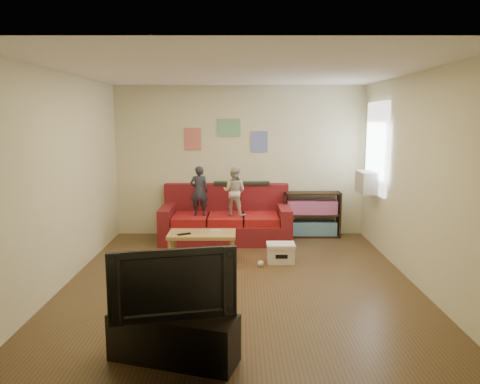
{
  "coord_description": "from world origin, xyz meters",
  "views": [
    {
      "loc": [
        -0.01,
        -5.96,
        2.11
      ],
      "look_at": [
        0.0,
        0.8,
        1.05
      ],
      "focal_mm": 35.0,
      "sensor_mm": 36.0,
      "label": 1
    }
  ],
  "objects_px": {
    "coffee_table": "(202,237)",
    "bookshelf": "(311,217)",
    "child_b": "(234,191)",
    "child_a": "(199,191)",
    "file_box": "(281,253)",
    "television": "(172,281)",
    "tv_stand": "(174,338)",
    "sofa": "(226,221)"
  },
  "relations": [
    {
      "from": "child_a",
      "to": "file_box",
      "type": "relative_size",
      "value": 2.07
    },
    {
      "from": "bookshelf",
      "to": "coffee_table",
      "type": "bearing_deg",
      "value": -140.44
    },
    {
      "from": "child_b",
      "to": "tv_stand",
      "type": "relative_size",
      "value": 0.74
    },
    {
      "from": "child_b",
      "to": "bookshelf",
      "type": "height_order",
      "value": "child_b"
    },
    {
      "from": "coffee_table",
      "to": "television",
      "type": "height_order",
      "value": "television"
    },
    {
      "from": "sofa",
      "to": "coffee_table",
      "type": "xyz_separation_m",
      "value": [
        -0.32,
        -1.31,
        0.05
      ]
    },
    {
      "from": "bookshelf",
      "to": "file_box",
      "type": "relative_size",
      "value": 2.46
    },
    {
      "from": "sofa",
      "to": "coffee_table",
      "type": "distance_m",
      "value": 1.35
    },
    {
      "from": "sofa",
      "to": "child_b",
      "type": "relative_size",
      "value": 2.68
    },
    {
      "from": "child_b",
      "to": "bookshelf",
      "type": "bearing_deg",
      "value": -145.02
    },
    {
      "from": "child_b",
      "to": "television",
      "type": "bearing_deg",
      "value": 101.95
    },
    {
      "from": "bookshelf",
      "to": "television",
      "type": "relative_size",
      "value": 0.94
    },
    {
      "from": "bookshelf",
      "to": "child_b",
      "type": "bearing_deg",
      "value": -163.94
    },
    {
      "from": "file_box",
      "to": "television",
      "type": "bearing_deg",
      "value": -112.59
    },
    {
      "from": "child_b",
      "to": "tv_stand",
      "type": "height_order",
      "value": "child_b"
    },
    {
      "from": "sofa",
      "to": "file_box",
      "type": "relative_size",
      "value": 5.41
    },
    {
      "from": "sofa",
      "to": "tv_stand",
      "type": "distance_m",
      "value": 4.2
    },
    {
      "from": "bookshelf",
      "to": "television",
      "type": "bearing_deg",
      "value": -113.08
    },
    {
      "from": "file_box",
      "to": "television",
      "type": "distance_m",
      "value": 3.15
    },
    {
      "from": "child_b",
      "to": "coffee_table",
      "type": "distance_m",
      "value": 1.33
    },
    {
      "from": "tv_stand",
      "to": "child_b",
      "type": "bearing_deg",
      "value": 99.92
    },
    {
      "from": "file_box",
      "to": "television",
      "type": "relative_size",
      "value": 0.38
    },
    {
      "from": "tv_stand",
      "to": "television",
      "type": "height_order",
      "value": "television"
    },
    {
      "from": "television",
      "to": "child_b",
      "type": "bearing_deg",
      "value": 70.59
    },
    {
      "from": "sofa",
      "to": "television",
      "type": "xyz_separation_m",
      "value": [
        -0.34,
        -4.18,
        0.4
      ]
    },
    {
      "from": "child_a",
      "to": "tv_stand",
      "type": "bearing_deg",
      "value": 87.32
    },
    {
      "from": "child_a",
      "to": "child_b",
      "type": "bearing_deg",
      "value": 175.74
    },
    {
      "from": "sofa",
      "to": "tv_stand",
      "type": "height_order",
      "value": "sofa"
    },
    {
      "from": "bookshelf",
      "to": "file_box",
      "type": "distance_m",
      "value": 1.71
    },
    {
      "from": "bookshelf",
      "to": "file_box",
      "type": "height_order",
      "value": "bookshelf"
    },
    {
      "from": "child_a",
      "to": "bookshelf",
      "type": "xyz_separation_m",
      "value": [
        1.99,
        0.4,
        -0.53
      ]
    },
    {
      "from": "bookshelf",
      "to": "tv_stand",
      "type": "relative_size",
      "value": 0.9
    },
    {
      "from": "child_a",
      "to": "bookshelf",
      "type": "bearing_deg",
      "value": -172.89
    },
    {
      "from": "sofa",
      "to": "child_a",
      "type": "distance_m",
      "value": 0.75
    },
    {
      "from": "coffee_table",
      "to": "television",
      "type": "relative_size",
      "value": 0.92
    },
    {
      "from": "sofa",
      "to": "bookshelf",
      "type": "relative_size",
      "value": 2.2
    },
    {
      "from": "bookshelf",
      "to": "television",
      "type": "height_order",
      "value": "television"
    },
    {
      "from": "coffee_table",
      "to": "tv_stand",
      "type": "relative_size",
      "value": 0.88
    },
    {
      "from": "child_b",
      "to": "coffee_table",
      "type": "relative_size",
      "value": 0.84
    },
    {
      "from": "tv_stand",
      "to": "television",
      "type": "relative_size",
      "value": 1.04
    },
    {
      "from": "coffee_table",
      "to": "bookshelf",
      "type": "distance_m",
      "value": 2.41
    },
    {
      "from": "file_box",
      "to": "tv_stand",
      "type": "relative_size",
      "value": 0.37
    }
  ]
}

